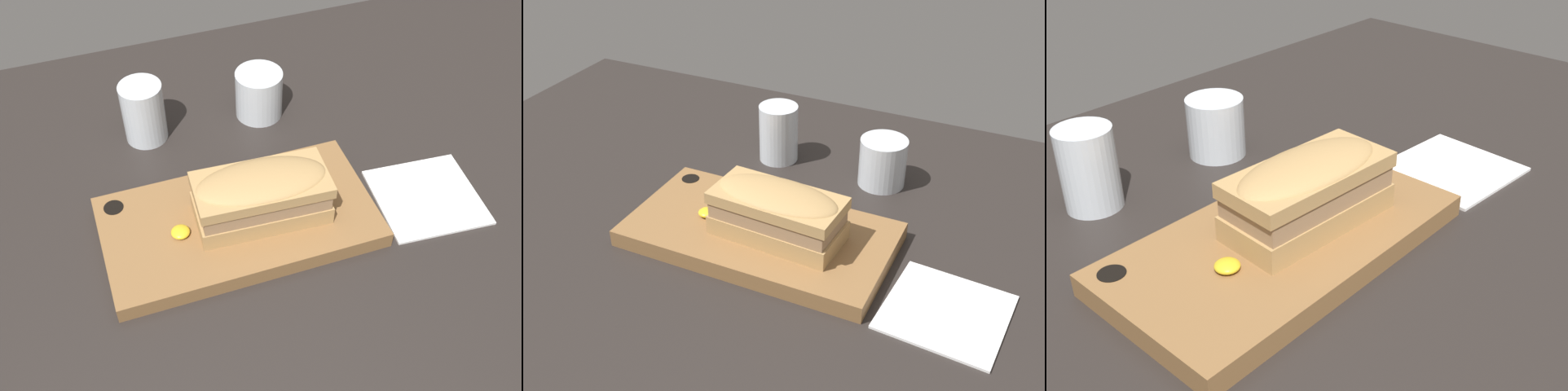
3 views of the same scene
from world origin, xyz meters
The scene contains 7 objects.
dining_table centered at (0.00, 0.00, 1.00)cm, with size 150.01×91.95×2.00cm.
serving_board centered at (-7.00, -4.33, 3.30)cm, with size 38.71×20.40×2.66cm.
sandwich centered at (-3.71, -5.07, 8.89)cm, with size 19.05×9.74×7.98cm.
mustard_dollop centered at (-15.49, -4.98, 5.12)cm, with size 2.63×2.63×1.05cm.
water_glass centered at (-15.23, 19.40, 6.45)cm, with size 6.86×6.86×10.26cm.
wine_glass centered at (4.13, 19.05, 5.70)cm, with size 7.89×7.89×8.20cm.
napkin centered at (21.64, -7.94, 2.20)cm, with size 16.24×15.92×0.40cm.
Camera 1 is at (-23.60, -62.80, 74.63)cm, focal length 45.00 mm.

